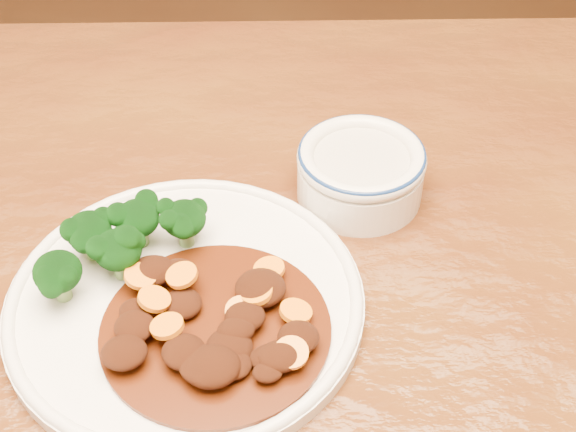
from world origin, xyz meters
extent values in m
cube|color=#58320F|center=(0.00, 0.00, 0.73)|extent=(1.59, 1.05, 0.04)
cylinder|color=white|center=(-0.04, 0.03, 0.76)|extent=(0.27, 0.27, 0.01)
torus|color=white|center=(-0.04, 0.03, 0.76)|extent=(0.27, 0.27, 0.01)
cylinder|color=#749D51|center=(-0.12, 0.04, 0.77)|extent=(0.01, 0.01, 0.02)
ellipsoid|color=black|center=(-0.12, 0.04, 0.79)|extent=(0.04, 0.04, 0.03)
cylinder|color=#749D51|center=(-0.03, 0.09, 0.77)|extent=(0.01, 0.01, 0.02)
ellipsoid|color=black|center=(-0.03, 0.09, 0.79)|extent=(0.03, 0.03, 0.03)
cylinder|color=#749D51|center=(-0.08, 0.06, 0.77)|extent=(0.01, 0.01, 0.02)
ellipsoid|color=black|center=(-0.08, 0.06, 0.79)|extent=(0.04, 0.04, 0.03)
cylinder|color=#749D51|center=(-0.10, 0.08, 0.77)|extent=(0.01, 0.01, 0.02)
ellipsoid|color=black|center=(-0.10, 0.08, 0.79)|extent=(0.04, 0.04, 0.03)
cylinder|color=#749D51|center=(-0.07, 0.09, 0.77)|extent=(0.01, 0.01, 0.02)
ellipsoid|color=black|center=(-0.07, 0.09, 0.79)|extent=(0.03, 0.03, 0.03)
cylinder|color=#441907|center=(-0.01, -0.01, 0.76)|extent=(0.17, 0.17, 0.00)
ellipsoid|color=black|center=(-0.03, -0.04, 0.78)|extent=(0.03, 0.03, 0.02)
ellipsoid|color=black|center=(0.02, -0.05, 0.77)|extent=(0.02, 0.02, 0.01)
ellipsoid|color=black|center=(-0.06, 0.05, 0.78)|extent=(0.03, 0.03, 0.02)
ellipsoid|color=black|center=(0.00, -0.02, 0.78)|extent=(0.03, 0.02, 0.01)
ellipsoid|color=black|center=(-0.04, -0.03, 0.78)|extent=(0.03, 0.03, 0.02)
ellipsoid|color=black|center=(0.03, -0.04, 0.78)|extent=(0.03, 0.03, 0.02)
ellipsoid|color=black|center=(-0.04, 0.05, 0.77)|extent=(0.03, 0.03, 0.02)
ellipsoid|color=black|center=(0.02, 0.02, 0.78)|extent=(0.04, 0.04, 0.02)
ellipsoid|color=black|center=(-0.07, 0.01, 0.77)|extent=(0.02, 0.02, 0.01)
ellipsoid|color=black|center=(-0.07, -0.01, 0.78)|extent=(0.03, 0.03, 0.01)
ellipsoid|color=black|center=(-0.01, -0.03, 0.77)|extent=(0.03, 0.03, 0.02)
ellipsoid|color=black|center=(0.02, 0.03, 0.77)|extent=(0.02, 0.02, 0.01)
ellipsoid|color=black|center=(0.04, -0.03, 0.78)|extent=(0.03, 0.03, 0.01)
ellipsoid|color=black|center=(0.02, -0.04, 0.77)|extent=(0.03, 0.02, 0.01)
ellipsoid|color=black|center=(0.01, -0.01, 0.78)|extent=(0.03, 0.03, 0.01)
ellipsoid|color=black|center=(-0.08, -0.03, 0.78)|extent=(0.03, 0.03, 0.02)
ellipsoid|color=black|center=(-0.02, -0.05, 0.78)|extent=(0.04, 0.03, 0.02)
ellipsoid|color=black|center=(0.00, -0.04, 0.77)|extent=(0.02, 0.02, 0.01)
ellipsoid|color=black|center=(-0.04, 0.01, 0.77)|extent=(0.03, 0.03, 0.01)
cylinder|color=orange|center=(-0.07, 0.04, 0.78)|extent=(0.03, 0.03, 0.01)
cylinder|color=orange|center=(0.04, 0.00, 0.77)|extent=(0.02, 0.02, 0.01)
cylinder|color=orange|center=(-0.05, -0.01, 0.78)|extent=(0.03, 0.03, 0.01)
cylinder|color=orange|center=(-0.04, 0.03, 0.78)|extent=(0.03, 0.03, 0.01)
cylinder|color=orange|center=(0.03, 0.04, 0.77)|extent=(0.03, 0.03, 0.01)
cylinder|color=orange|center=(0.04, -0.04, 0.78)|extent=(0.03, 0.03, 0.01)
cylinder|color=orange|center=(-0.06, 0.01, 0.78)|extent=(0.03, 0.03, 0.01)
cylinder|color=orange|center=(0.02, 0.01, 0.78)|extent=(0.03, 0.03, 0.01)
cylinder|color=orange|center=(0.01, 0.00, 0.77)|extent=(0.03, 0.03, 0.01)
cylinder|color=white|center=(0.12, 0.14, 0.77)|extent=(0.11, 0.11, 0.03)
cylinder|color=beige|center=(0.12, 0.14, 0.79)|extent=(0.08, 0.08, 0.01)
torus|color=white|center=(0.12, 0.14, 0.79)|extent=(0.11, 0.11, 0.01)
torus|color=navy|center=(0.12, 0.14, 0.80)|extent=(0.11, 0.11, 0.01)
camera|label=1|loc=(-0.01, -0.37, 1.22)|focal=50.00mm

